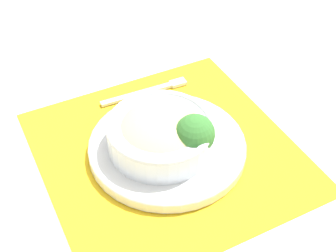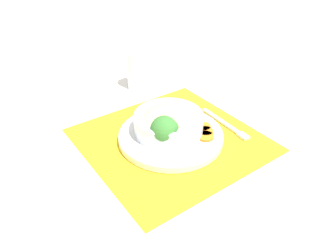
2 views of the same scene
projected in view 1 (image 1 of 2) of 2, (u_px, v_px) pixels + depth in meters
ground_plane at (167, 152)px, 0.83m from camera, size 4.00×4.00×0.00m
placemat at (167, 151)px, 0.82m from camera, size 0.48×0.48×0.00m
plate at (167, 146)px, 0.82m from camera, size 0.27×0.27×0.02m
bowl at (160, 131)px, 0.79m from camera, size 0.18×0.18×0.06m
broccoli_floret at (195, 134)px, 0.76m from camera, size 0.07×0.07×0.08m
carrot_slice_near at (183, 111)px, 0.87m from camera, size 0.04×0.04×0.01m
carrot_slice_middle at (172, 109)px, 0.88m from camera, size 0.04×0.04×0.01m
carrot_slice_far at (160, 109)px, 0.87m from camera, size 0.04×0.04×0.01m
fork at (153, 90)px, 0.94m from camera, size 0.03×0.18×0.01m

